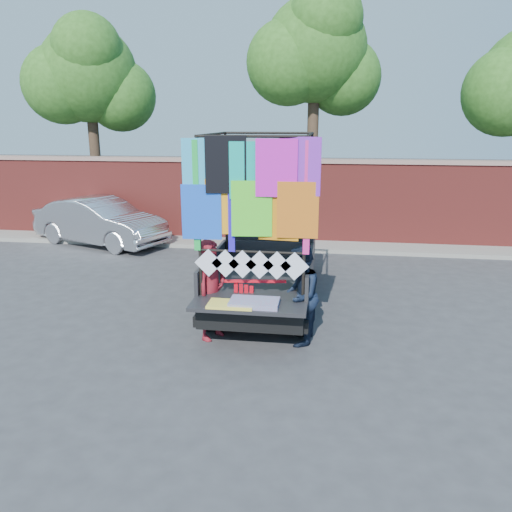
# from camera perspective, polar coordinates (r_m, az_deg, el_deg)

# --- Properties ---
(ground) EXTENTS (90.00, 90.00, 0.00)m
(ground) POSITION_cam_1_polar(r_m,az_deg,el_deg) (9.37, -2.06, -8.25)
(ground) COLOR #38383A
(ground) RESTS_ON ground
(brick_wall) EXTENTS (30.00, 0.45, 2.61)m
(brick_wall) POSITION_cam_1_polar(r_m,az_deg,el_deg) (15.72, 2.45, 6.40)
(brick_wall) COLOR maroon
(brick_wall) RESTS_ON ground
(curb) EXTENTS (30.00, 1.20, 0.12)m
(curb) POSITION_cam_1_polar(r_m,az_deg,el_deg) (15.29, 2.13, 1.31)
(curb) COLOR gray
(curb) RESTS_ON ground
(tree_left) EXTENTS (4.20, 3.30, 7.05)m
(tree_left) POSITION_cam_1_polar(r_m,az_deg,el_deg) (18.47, -18.61, 18.76)
(tree_left) COLOR #38281C
(tree_left) RESTS_ON ground
(tree_mid) EXTENTS (4.20, 3.30, 7.73)m
(tree_mid) POSITION_cam_1_polar(r_m,az_deg,el_deg) (16.70, 6.82, 21.88)
(tree_mid) COLOR #38281C
(tree_mid) RESTS_ON ground
(pickup_truck) EXTENTS (2.23, 5.59, 3.52)m
(pickup_truck) POSITION_cam_1_polar(r_m,az_deg,el_deg) (10.96, 1.63, 0.20)
(pickup_truck) COLOR black
(pickup_truck) RESTS_ON ground
(sedan) EXTENTS (4.65, 3.01, 1.45)m
(sedan) POSITION_cam_1_polar(r_m,az_deg,el_deg) (16.16, -17.39, 3.79)
(sedan) COLOR silver
(sedan) RESTS_ON ground
(woman) EXTENTS (0.69, 0.78, 1.78)m
(woman) POSITION_cam_1_polar(r_m,az_deg,el_deg) (8.72, -5.04, -3.86)
(woman) COLOR maroon
(woman) RESTS_ON ground
(man) EXTENTS (0.72, 0.89, 1.73)m
(man) POSITION_cam_1_polar(r_m,az_deg,el_deg) (8.51, 5.02, -4.53)
(man) COLOR black
(man) RESTS_ON ground
(streamer_bundle) EXTENTS (1.05, 0.19, 0.72)m
(streamer_bundle) POSITION_cam_1_polar(r_m,az_deg,el_deg) (8.59, -0.86, -4.22)
(streamer_bundle) COLOR red
(streamer_bundle) RESTS_ON ground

